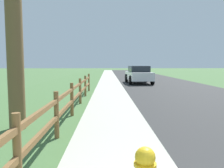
{
  "coord_description": "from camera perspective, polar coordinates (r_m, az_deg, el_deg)",
  "views": [
    {
      "loc": [
        -1.16,
        -0.55,
        1.72
      ],
      "look_at": [
        -0.96,
        9.6,
        0.8
      ],
      "focal_mm": 36.1,
      "sensor_mm": 36.0,
      "label": 1
    }
  ],
  "objects": [
    {
      "name": "curb_concrete",
      "position": [
        27.66,
        -4.96,
        1.59
      ],
      "size": [
        6.0,
        66.0,
        0.01
      ],
      "primitive_type": "cube",
      "color": "#B2B2A1",
      "rests_on": "ground"
    },
    {
      "name": "ground_plane",
      "position": [
        25.63,
        1.45,
        1.32
      ],
      "size": [
        120.0,
        120.0,
        0.0
      ],
      "primitive_type": "plane",
      "color": "#486D3C"
    },
    {
      "name": "parked_suv_white",
      "position": [
        19.89,
        6.77,
        2.44
      ],
      "size": [
        2.19,
        4.32,
        1.53
      ],
      "color": "white",
      "rests_on": "ground"
    },
    {
      "name": "grass_verge",
      "position": [
        27.8,
        -8.05,
        1.58
      ],
      "size": [
        5.0,
        66.0,
        0.0
      ],
      "primitive_type": "cube",
      "color": "#486D3C",
      "rests_on": "ground"
    },
    {
      "name": "road_asphalt",
      "position": [
        27.99,
        8.44,
        1.59
      ],
      "size": [
        7.0,
        66.0,
        0.01
      ],
      "primitive_type": "cube",
      "color": "#2D2D2D",
      "rests_on": "ground"
    },
    {
      "name": "rail_fence",
      "position": [
        7.51,
        -10.13,
        -3.22
      ],
      "size": [
        0.11,
        13.58,
        1.1
      ],
      "color": "brown",
      "rests_on": "ground"
    }
  ]
}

